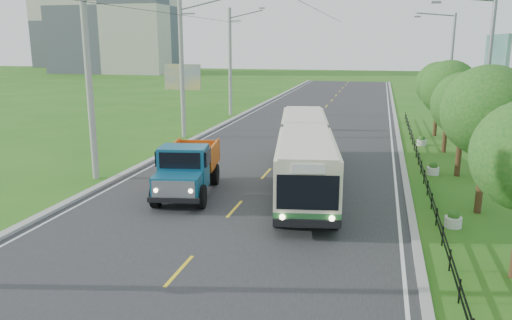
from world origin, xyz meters
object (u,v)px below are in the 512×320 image
at_px(pole_far, 230,62).
at_px(bus, 305,150).
at_px(planter_mid, 433,169).
at_px(planter_far, 422,141).
at_px(billboard_left, 183,81).
at_px(tree_fourth, 464,107).
at_px(pole_near, 89,78).
at_px(tree_back, 439,87).
at_px(pole_mid, 182,67).
at_px(planter_near, 453,220).
at_px(streetlight_mid, 484,82).
at_px(tree_fifth, 449,91).
at_px(streetlight_far, 449,68).
at_px(dump_truck, 188,165).
at_px(billboard_right, 495,68).
at_px(tree_third, 488,116).

xyz_separation_m(pole_far, bus, (10.50, -22.41, -3.37)).
bearing_deg(bus, planter_mid, 18.92).
xyz_separation_m(planter_far, billboard_left, (-18.10, 2.00, 3.58)).
bearing_deg(pole_far, tree_fourth, -46.15).
distance_m(pole_near, tree_back, 24.98).
relative_size(pole_mid, planter_near, 14.93).
height_order(planter_near, planter_mid, same).
relative_size(tree_fourth, bus, 0.36).
relative_size(streetlight_mid, bus, 0.61).
bearing_deg(streetlight_mid, planter_mid, -180.00).
distance_m(pole_mid, tree_fifth, 18.18).
xyz_separation_m(pole_near, pole_mid, (0.00, 12.00, 0.00)).
height_order(pole_near, pole_far, same).
xyz_separation_m(streetlight_mid, bus, (-8.41, -3.41, -3.18)).
relative_size(streetlight_far, billboard_left, 1.74).
xyz_separation_m(tree_fourth, tree_fifth, (0.00, 6.00, 0.27)).
xyz_separation_m(pole_near, dump_truck, (5.58, -1.43, -3.73)).
height_order(streetlight_far, dump_truck, streetlight_far).
bearing_deg(tree_back, pole_far, 159.26).
height_order(pole_far, tree_fifth, pole_far).
height_order(pole_mid, billboard_right, pole_mid).
distance_m(pole_near, billboard_left, 15.10).
distance_m(streetlight_mid, dump_truck, 15.21).
distance_m(tree_back, streetlight_mid, 12.23).
height_order(pole_far, tree_fourth, pole_far).
bearing_deg(planter_far, billboard_right, -28.39).
distance_m(pole_mid, planter_mid, 18.88).
bearing_deg(dump_truck, tree_third, -7.21).
relative_size(pole_near, pole_mid, 1.00).
height_order(tree_back, streetlight_mid, streetlight_mid).
height_order(planter_mid, billboard_right, billboard_right).
relative_size(pole_far, tree_fifth, 1.72).
height_order(tree_third, dump_truck, tree_third).
xyz_separation_m(pole_near, tree_back, (18.12, 17.14, -1.44)).
bearing_deg(streetlight_mid, tree_back, 93.70).
bearing_deg(planter_mid, pole_mid, 157.46).
bearing_deg(pole_mid, planter_mid, -22.54).
bearing_deg(billboard_right, planter_far, 151.61).
relative_size(streetlight_far, planter_mid, 13.54).
bearing_deg(streetlight_mid, tree_fifth, 97.29).
height_order(pole_far, tree_back, pole_far).
distance_m(tree_fourth, planter_near, 8.87).
bearing_deg(planter_mid, billboard_left, 151.08).
height_order(streetlight_mid, bus, streetlight_mid).
distance_m(pole_mid, pole_far, 12.00).
relative_size(tree_fifth, billboard_left, 1.12).
bearing_deg(tree_fourth, streetlight_far, 86.75).
bearing_deg(streetlight_far, pole_near, -134.86).
bearing_deg(planter_far, streetlight_far, 71.20).
distance_m(planter_far, bus, 13.15).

